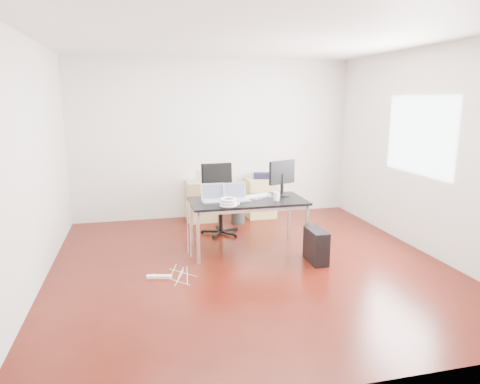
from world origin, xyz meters
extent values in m
plane|color=#3B0D06|center=(0.00, 0.00, 0.00)|extent=(5.00, 5.00, 0.00)
plane|color=silver|center=(0.00, 0.00, 2.80)|extent=(5.00, 5.00, 0.00)
plane|color=silver|center=(0.00, 2.50, 1.40)|extent=(5.00, 0.00, 5.00)
plane|color=silver|center=(0.00, -2.50, 1.40)|extent=(5.00, 0.00, 5.00)
plane|color=silver|center=(-2.50, 0.00, 1.40)|extent=(0.00, 5.00, 5.00)
plane|color=silver|center=(2.50, 0.00, 1.40)|extent=(0.00, 5.00, 5.00)
plane|color=white|center=(2.48, 0.20, 1.60)|extent=(0.00, 1.50, 1.50)
cube|color=black|center=(0.11, 0.55, 0.71)|extent=(1.60, 0.80, 0.03)
cube|color=silver|center=(-0.64, 0.20, 0.35)|extent=(0.04, 0.04, 0.70)
cube|color=silver|center=(-0.64, 0.90, 0.35)|extent=(0.04, 0.04, 0.70)
cube|color=silver|center=(0.86, 0.20, 0.35)|extent=(0.04, 0.04, 0.70)
cube|color=silver|center=(0.86, 0.90, 0.35)|extent=(0.04, 0.04, 0.70)
cylinder|color=black|center=(-0.12, 1.36, 0.23)|extent=(0.06, 0.06, 0.47)
cube|color=black|center=(-0.12, 1.36, 0.50)|extent=(0.50, 0.48, 0.06)
cube|color=black|center=(-0.13, 1.58, 0.81)|extent=(0.46, 0.12, 0.55)
cube|color=tan|center=(-0.30, 2.23, 0.35)|extent=(0.50, 0.50, 0.70)
cube|color=tan|center=(0.78, 2.23, 0.35)|extent=(0.50, 0.50, 0.70)
cube|color=black|center=(0.87, -0.10, 0.22)|extent=(0.21, 0.45, 0.44)
cylinder|color=black|center=(0.28, 1.87, 0.14)|extent=(0.24, 0.24, 0.28)
cube|color=white|center=(-1.17, -0.16, 0.02)|extent=(0.31, 0.13, 0.04)
cube|color=silver|center=(-0.36, 0.55, 0.74)|extent=(0.34, 0.24, 0.01)
cube|color=silver|center=(-0.36, 0.66, 0.85)|extent=(0.33, 0.05, 0.22)
cube|color=#475166|center=(-0.36, 0.66, 0.85)|extent=(0.29, 0.04, 0.18)
cube|color=silver|center=(-0.04, 0.52, 0.74)|extent=(0.35, 0.26, 0.01)
cube|color=silver|center=(-0.05, 0.64, 0.85)|extent=(0.33, 0.08, 0.22)
cube|color=#475166|center=(-0.05, 0.63, 0.85)|extent=(0.29, 0.07, 0.18)
cylinder|color=black|center=(0.67, 0.71, 0.74)|extent=(0.26, 0.26, 0.02)
cylinder|color=black|center=(0.67, 0.71, 0.90)|extent=(0.05, 0.05, 0.30)
cube|color=black|center=(0.67, 0.73, 1.07)|extent=(0.43, 0.22, 0.34)
cube|color=#475166|center=(0.67, 0.76, 1.07)|extent=(0.37, 0.16, 0.29)
cube|color=white|center=(0.28, 0.73, 0.74)|extent=(0.46, 0.28, 0.02)
cylinder|color=white|center=(0.49, 0.44, 0.79)|extent=(0.11, 0.11, 0.12)
cylinder|color=#54391D|center=(0.55, 0.57, 0.78)|extent=(0.08, 0.08, 0.10)
torus|color=white|center=(-0.22, 0.27, 0.75)|extent=(0.24, 0.24, 0.04)
torus|color=white|center=(-0.22, 0.27, 0.78)|extent=(0.23, 0.23, 0.04)
torus|color=white|center=(-0.22, 0.27, 0.82)|extent=(0.22, 0.22, 0.04)
cube|color=white|center=(-0.09, 0.33, 0.74)|extent=(0.08, 0.08, 0.03)
cube|color=#9E9E9E|center=(-0.34, 2.20, 0.79)|extent=(0.09, 0.08, 0.18)
cube|color=black|center=(0.82, 2.27, 0.74)|extent=(0.35, 0.31, 0.09)
camera|label=1|loc=(-1.34, -5.04, 2.11)|focal=32.00mm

